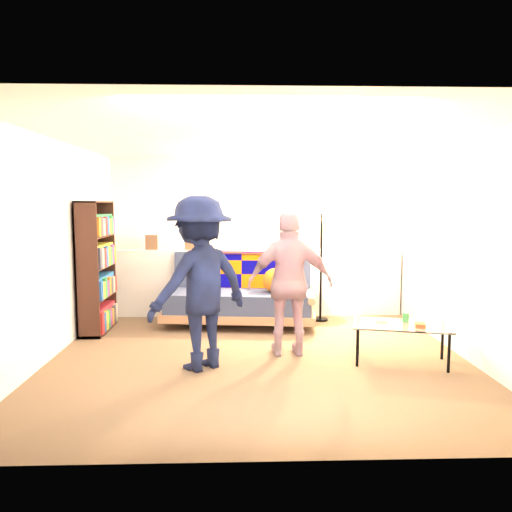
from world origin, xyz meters
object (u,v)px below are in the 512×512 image
Objects in this scene: floor_lamp at (321,241)px; person_left at (200,283)px; bookshelf at (96,271)px; person_right at (290,283)px; futon_sofa at (241,295)px; coffee_table at (402,327)px.

person_left reaches higher than floor_lamp.
person_right is (2.44, -1.12, 0.00)m from bookshelf.
bookshelf reaches higher than futon_sofa.
coffee_table is 0.63× the size of person_left.
bookshelf is 2.13m from person_left.
person_left is (-1.57, -2.05, -0.26)m from floor_lamp.
bookshelf reaches higher than person_right.
bookshelf is at bearing -170.45° from floor_lamp.
bookshelf is 1.56× the size of coffee_table.
person_right is at bearing 164.76° from person_left.
person_left is (1.47, -1.53, 0.08)m from bookshelf.
bookshelf is at bearing 157.98° from coffee_table.
futon_sofa is at bearing 9.46° from bookshelf.
futon_sofa is at bearing -141.51° from person_left.
person_left is at bearing -177.82° from coffee_table.
bookshelf is at bearing -84.53° from person_left.
floor_lamp is at bearing 105.71° from coffee_table.
futon_sofa is 1.26× the size of bookshelf.
bookshelf is 0.97× the size of person_left.
coffee_table is 0.68× the size of person_right.
bookshelf is 3.90m from coffee_table.
person_right is (0.97, 0.41, -0.08)m from person_left.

